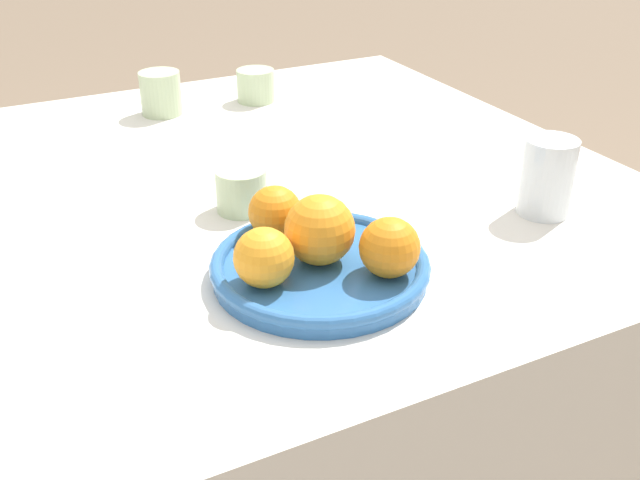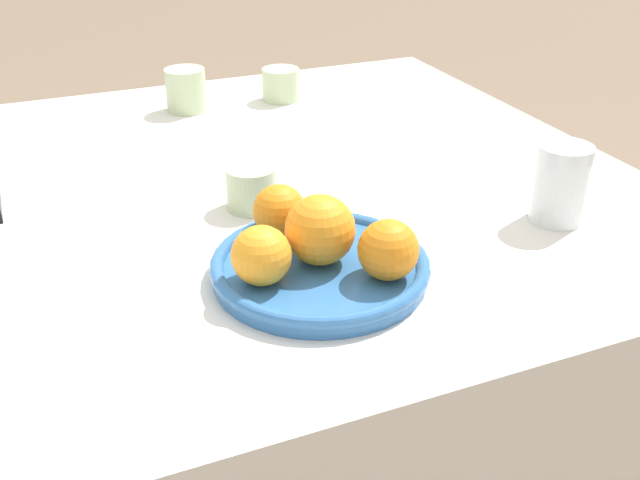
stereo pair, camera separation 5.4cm
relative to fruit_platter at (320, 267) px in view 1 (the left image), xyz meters
name	(u,v)px [view 1 (the left image)]	position (x,y,z in m)	size (l,w,h in m)	color
table	(181,391)	(-0.11, 0.29, -0.36)	(1.37, 1.06, 0.70)	silver
fruit_platter	(320,267)	(0.00, 0.00, 0.00)	(0.26, 0.26, 0.03)	#336BAD
orange_0	(320,230)	(0.00, 0.01, 0.05)	(0.08, 0.08, 0.08)	orange
orange_1	(264,258)	(-0.08, -0.01, 0.04)	(0.07, 0.07, 0.07)	orange
orange_2	(390,247)	(0.06, -0.06, 0.04)	(0.07, 0.07, 0.07)	orange
orange_3	(275,212)	(-0.02, 0.09, 0.04)	(0.07, 0.07, 0.07)	orange
water_glass	(547,177)	(0.35, 0.01, 0.04)	(0.07, 0.07, 0.11)	silver
cup_0	(161,93)	(0.00, 0.65, 0.03)	(0.07, 0.07, 0.08)	#B7CC9E
cup_1	(241,190)	(-0.01, 0.21, 0.02)	(0.07, 0.07, 0.06)	#B7CC9E
cup_3	(256,85)	(0.19, 0.64, 0.02)	(0.07, 0.07, 0.06)	#B7CC9E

